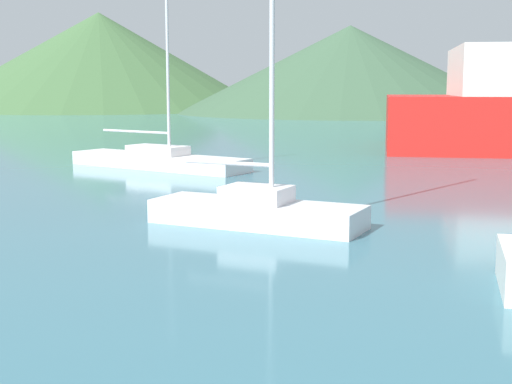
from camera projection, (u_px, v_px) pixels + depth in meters
sailboat_inner at (158, 159)px, 28.86m from camera, size 8.35×3.62×7.35m
sailboat_middle at (257, 206)px, 16.85m from camera, size 5.22×2.01×10.05m
hill_west at (100, 61)px, 105.78m from camera, size 49.78×49.78×14.12m
hill_central at (350, 69)px, 89.50m from camera, size 43.64×43.64×10.86m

